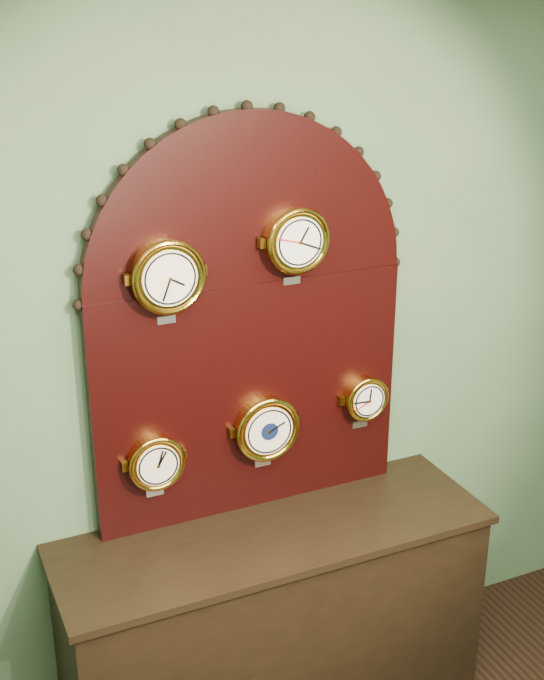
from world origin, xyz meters
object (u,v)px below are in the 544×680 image
display_board (249,310)px  roman_clock (167,276)px  barometer (266,428)px  hygrometer (156,462)px  shop_counter (274,624)px  tide_clock (365,398)px  arabic_clock (296,240)px

display_board → roman_clock: (-0.32, -0.07, 0.18)m
barometer → display_board: bearing=118.1°
roman_clock → hygrometer: bearing=179.1°
shop_counter → display_board: bearing=90.0°
tide_clock → barometer: bearing=-179.7°
shop_counter → roman_clock: size_ratio=5.21×
shop_counter → hygrometer: (-0.39, 0.15, 0.73)m
roman_clock → hygrometer: 0.68m
shop_counter → arabic_clock: size_ratio=5.52×
shop_counter → barometer: barometer is taller
roman_clock → barometer: (0.36, -0.00, -0.64)m
shop_counter → tide_clock: (0.46, 0.15, 0.82)m
shop_counter → roman_clock: (-0.32, 0.15, 1.41)m
display_board → hygrometer: bearing=-170.5°
display_board → barometer: 0.46m
arabic_clock → roman_clock: bearing=-179.9°
hygrometer → barometer: 0.43m
shop_counter → barometer: size_ratio=5.24×
barometer → tide_clock: bearing=0.3°
barometer → arabic_clock: bearing=0.2°
arabic_clock → tide_clock: arabic_clock is taller
barometer → tide_clock: 0.43m
hygrometer → tide_clock: tide_clock is taller
tide_clock → hygrometer: bearing=-179.9°
shop_counter → hygrometer: 0.84m
display_board → arabic_clock: 0.30m
roman_clock → hygrometer: (-0.07, 0.00, -0.68)m
roman_clock → tide_clock: (0.78, 0.00, -0.59)m
display_board → barometer: (0.04, -0.07, -0.45)m
display_board → shop_counter: bearing=-90.0°
display_board → hygrometer: size_ratio=5.86×
display_board → roman_clock: bearing=-168.1°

